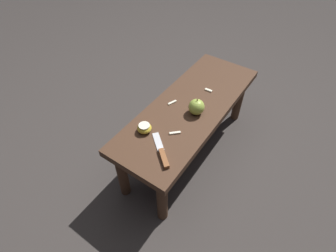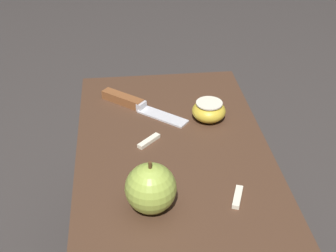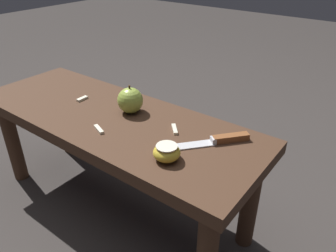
% 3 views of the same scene
% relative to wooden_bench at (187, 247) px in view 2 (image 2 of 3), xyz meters
% --- Properties ---
extents(wooden_bench, '(1.04, 0.38, 0.39)m').
position_rel_wooden_bench_xyz_m(wooden_bench, '(0.00, 0.00, 0.00)').
color(wooden_bench, '#472D1E').
rests_on(wooden_bench, ground_plane).
extents(knife, '(0.16, 0.19, 0.02)m').
position_rel_wooden_bench_xyz_m(knife, '(-0.37, -0.07, 0.07)').
color(knife, silver).
rests_on(knife, wooden_bench).
extents(apple_whole, '(0.09, 0.09, 0.10)m').
position_rel_wooden_bench_xyz_m(apple_whole, '(-0.04, -0.06, 0.11)').
color(apple_whole, '#9EB747').
rests_on(apple_whole, wooden_bench).
extents(apple_cut, '(0.07, 0.07, 0.04)m').
position_rel_wooden_bench_xyz_m(apple_cut, '(-0.30, 0.09, 0.08)').
color(apple_cut, gold).
rests_on(apple_cut, wooden_bench).
extents(apple_slice_near_knife, '(0.05, 0.03, 0.01)m').
position_rel_wooden_bench_xyz_m(apple_slice_near_knife, '(-0.04, 0.09, 0.07)').
color(apple_slice_near_knife, silver).
rests_on(apple_slice_near_knife, wooden_bench).
extents(apple_slice_center, '(0.05, 0.05, 0.01)m').
position_rel_wooden_bench_xyz_m(apple_slice_center, '(-0.23, -0.05, 0.07)').
color(apple_slice_center, silver).
rests_on(apple_slice_center, wooden_bench).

